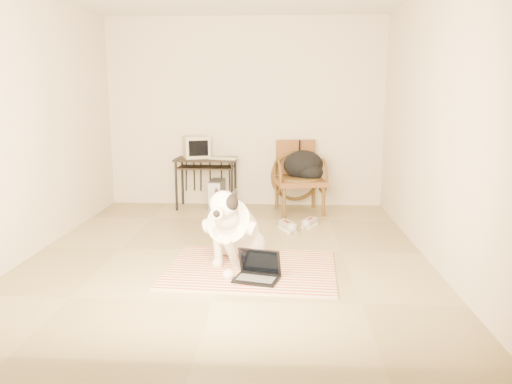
# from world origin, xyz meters

# --- Properties ---
(floor) EXTENTS (4.50, 4.50, 0.00)m
(floor) POSITION_xyz_m (0.00, 0.00, 0.00)
(floor) COLOR #93835A
(floor) RESTS_ON ground
(wall_back) EXTENTS (4.50, 0.00, 4.50)m
(wall_back) POSITION_xyz_m (0.00, 2.25, 1.35)
(wall_back) COLOR beige
(wall_back) RESTS_ON floor
(wall_front) EXTENTS (4.50, 0.00, 4.50)m
(wall_front) POSITION_xyz_m (0.00, -2.25, 1.35)
(wall_front) COLOR beige
(wall_front) RESTS_ON floor
(wall_left) EXTENTS (0.00, 4.50, 4.50)m
(wall_left) POSITION_xyz_m (-2.00, 0.00, 1.35)
(wall_left) COLOR beige
(wall_left) RESTS_ON floor
(wall_right) EXTENTS (0.00, 4.50, 4.50)m
(wall_right) POSITION_xyz_m (2.00, 0.00, 1.35)
(wall_right) COLOR beige
(wall_right) RESTS_ON floor
(rug) EXTENTS (1.64, 1.30, 0.02)m
(rug) POSITION_xyz_m (0.26, -0.59, 0.01)
(rug) COLOR red
(rug) RESTS_ON floor
(dog) EXTENTS (0.57, 1.15, 0.83)m
(dog) POSITION_xyz_m (0.07, -0.37, 0.33)
(dog) COLOR silver
(dog) RESTS_ON rug
(laptop) EXTENTS (0.44, 0.36, 0.27)m
(laptop) POSITION_xyz_m (0.33, -0.87, 0.08)
(laptop) COLOR black
(laptop) RESTS_ON rug
(computer_desk) EXTENTS (0.88, 0.50, 0.72)m
(computer_desk) POSITION_xyz_m (-0.54, 1.97, 0.62)
(computer_desk) COLOR black
(computer_desk) RESTS_ON floor
(crt_monitor) EXTENTS (0.43, 0.42, 0.31)m
(crt_monitor) POSITION_xyz_m (-0.68, 2.01, 0.88)
(crt_monitor) COLOR #B1A48B
(crt_monitor) RESTS_ON computer_desk
(desk_keyboard) EXTENTS (0.43, 0.26, 0.03)m
(desk_keyboard) POSITION_xyz_m (-0.28, 1.88, 0.74)
(desk_keyboard) COLOR #B1A48B
(desk_keyboard) RESTS_ON computer_desk
(pc_tower) EXTENTS (0.21, 0.44, 0.40)m
(pc_tower) POSITION_xyz_m (-0.40, 1.98, 0.20)
(pc_tower) COLOR #4C4C4E
(pc_tower) RESTS_ON floor
(rattan_chair) EXTENTS (0.76, 0.74, 0.99)m
(rattan_chair) POSITION_xyz_m (0.78, 1.81, 0.50)
(rattan_chair) COLOR brown
(rattan_chair) RESTS_ON floor
(backpack) EXTENTS (0.55, 0.48, 0.41)m
(backpack) POSITION_xyz_m (0.85, 1.80, 0.64)
(backpack) COLOR black
(backpack) RESTS_ON rattan_chair
(sneaker_left) EXTENTS (0.22, 0.31, 0.10)m
(sneaker_left) POSITION_xyz_m (0.61, 0.82, 0.05)
(sneaker_left) COLOR white
(sneaker_left) RESTS_ON floor
(sneaker_right) EXTENTS (0.22, 0.28, 0.09)m
(sneaker_right) POSITION_xyz_m (0.89, 1.02, 0.04)
(sneaker_right) COLOR white
(sneaker_right) RESTS_ON floor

